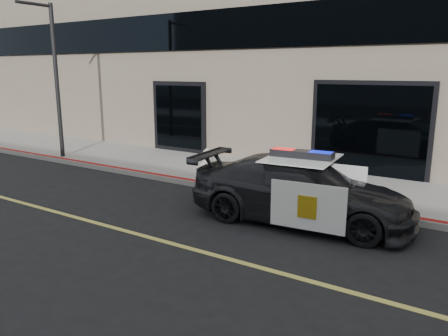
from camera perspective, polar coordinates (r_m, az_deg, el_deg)
The scene contains 5 objects.
ground at distance 7.05m, azimuth 10.73°, elevation -14.23°, with size 120.00×120.00×0.00m, color black.
sidewalk_n at distance 11.77m, azimuth 20.55°, elevation -3.36°, with size 60.00×3.50×0.15m, color gray.
police_car at distance 9.37m, azimuth 9.97°, elevation -2.83°, with size 2.75×5.04×1.54m.
fire_hydrant at distance 12.38m, azimuth -2.23°, elevation 0.51°, with size 0.39×0.54×0.86m.
street_light at distance 16.28m, azimuth -21.27°, elevation 11.32°, with size 0.14×1.32×5.18m.
Camera 1 is at (2.28, -5.87, 3.17)m, focal length 35.00 mm.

